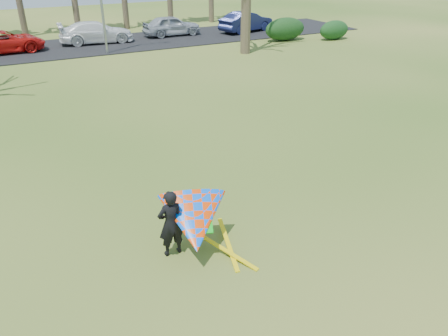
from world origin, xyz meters
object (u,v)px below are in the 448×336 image
car_4 (172,26)px  kite_flyer (192,222)px  car_2 (4,42)px  car_3 (96,32)px  car_5 (246,22)px

car_4 → kite_flyer: size_ratio=1.84×
car_2 → kite_flyer: bearing=-178.0°
car_2 → car_4: car_4 is taller
car_2 → car_3: bearing=-88.4°
car_2 → car_3: size_ratio=0.98×
car_2 → car_3: (6.03, 0.50, 0.04)m
car_3 → kite_flyer: (-3.81, -25.13, 0.04)m
car_4 → car_5: (5.98, -1.12, 0.02)m
car_2 → kite_flyer: kite_flyer is taller
car_2 → car_3: car_3 is taller
car_3 → car_4: (5.80, 0.22, 0.01)m
car_4 → car_5: size_ratio=0.94×
car_3 → kite_flyer: size_ratio=2.13×
car_3 → kite_flyer: kite_flyer is taller
car_2 → car_5: bearing=-94.4°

